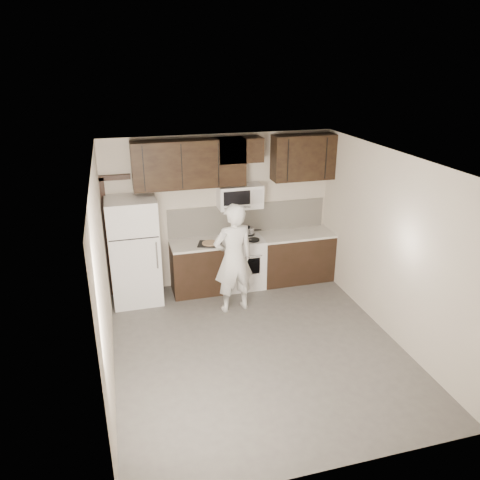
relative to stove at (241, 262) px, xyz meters
name	(u,v)px	position (x,y,z in m)	size (l,w,h in m)	color
floor	(257,347)	(-0.30, -1.94, -0.46)	(4.50, 4.50, 0.00)	#53514E
back_wall	(221,211)	(-0.30, 0.31, 0.89)	(4.00, 4.00, 0.00)	beige
ceiling	(260,161)	(-0.30, -1.94, 2.24)	(4.50, 4.50, 0.00)	white
counter_run	(258,260)	(0.30, 0.00, 0.00)	(2.95, 0.64, 0.91)	black
stove	(241,262)	(0.00, 0.00, 0.00)	(0.76, 0.66, 0.94)	white
backsplash	(248,218)	(0.20, 0.30, 0.72)	(2.90, 0.02, 0.54)	beige
upper_cabinets	(234,160)	(-0.09, 0.14, 1.82)	(3.48, 0.35, 0.78)	black
microwave	(240,196)	(0.00, 0.12, 1.19)	(0.76, 0.42, 0.40)	white
refrigerator	(134,251)	(-1.85, -0.05, 0.44)	(0.80, 0.76, 1.80)	white
door_trim	(109,227)	(-2.22, 0.27, 0.79)	(0.50, 0.08, 2.12)	black
saucepan	(249,231)	(0.18, 0.15, 0.52)	(0.31, 0.18, 0.17)	silver
baking_tray	(210,244)	(-0.59, -0.12, 0.46)	(0.39, 0.29, 0.02)	black
pizza	(210,243)	(-0.59, -0.12, 0.48)	(0.26, 0.26, 0.02)	tan
person	(233,258)	(-0.35, -0.79, 0.45)	(0.66, 0.43, 1.81)	white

